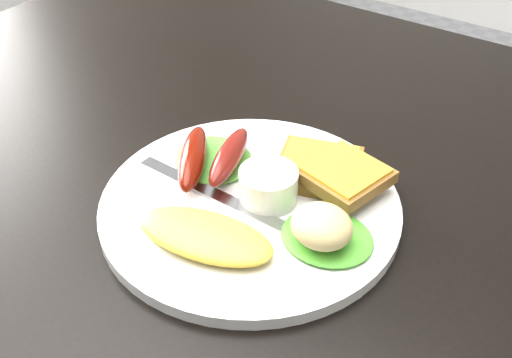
% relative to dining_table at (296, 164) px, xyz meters
% --- Properties ---
extents(dining_table, '(1.20, 0.80, 0.04)m').
position_rel_dining_table_xyz_m(dining_table, '(0.00, 0.00, 0.00)').
color(dining_table, black).
rests_on(dining_table, ground).
extents(plate, '(0.29, 0.29, 0.01)m').
position_rel_dining_table_xyz_m(plate, '(0.02, -0.11, 0.03)').
color(plate, white).
rests_on(plate, dining_table).
extents(lettuce_left, '(0.11, 0.11, 0.01)m').
position_rel_dining_table_xyz_m(lettuce_left, '(-0.05, -0.08, 0.04)').
color(lettuce_left, '#308324').
rests_on(lettuce_left, plate).
extents(lettuce_right, '(0.09, 0.08, 0.01)m').
position_rel_dining_table_xyz_m(lettuce_right, '(0.11, -0.12, 0.04)').
color(lettuce_right, '#2E9019').
rests_on(lettuce_right, plate).
extents(omelette, '(0.14, 0.09, 0.02)m').
position_rel_dining_table_xyz_m(omelette, '(0.02, -0.18, 0.04)').
color(omelette, yellow).
rests_on(omelette, plate).
extents(sausage_a, '(0.08, 0.10, 0.03)m').
position_rel_dining_table_xyz_m(sausage_a, '(-0.05, -0.11, 0.05)').
color(sausage_a, '#640F03').
rests_on(sausage_a, lettuce_left).
extents(sausage_b, '(0.06, 0.10, 0.02)m').
position_rel_dining_table_xyz_m(sausage_b, '(-0.03, -0.09, 0.05)').
color(sausage_b, '#5F0D0B').
rests_on(sausage_b, lettuce_left).
extents(ramekin, '(0.07, 0.07, 0.03)m').
position_rel_dining_table_xyz_m(ramekin, '(0.03, -0.10, 0.05)').
color(ramekin, white).
rests_on(ramekin, plate).
extents(toast_a, '(0.10, 0.10, 0.01)m').
position_rel_dining_table_xyz_m(toast_a, '(0.05, -0.04, 0.04)').
color(toast_a, '#8B5D1D').
rests_on(toast_a, plate).
extents(toast_b, '(0.09, 0.09, 0.01)m').
position_rel_dining_table_xyz_m(toast_b, '(0.08, -0.05, 0.05)').
color(toast_b, olive).
rests_on(toast_b, toast_a).
extents(potato_salad, '(0.07, 0.07, 0.03)m').
position_rel_dining_table_xyz_m(potato_salad, '(0.10, -0.13, 0.06)').
color(potato_salad, beige).
rests_on(potato_salad, lettuce_right).
extents(fork, '(0.18, 0.02, 0.00)m').
position_rel_dining_table_xyz_m(fork, '(-0.02, -0.13, 0.03)').
color(fork, '#ADAFB7').
rests_on(fork, plate).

